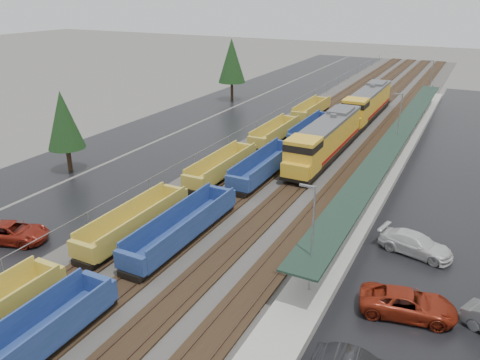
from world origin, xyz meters
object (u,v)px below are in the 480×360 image
at_px(well_string_blue, 183,228).
at_px(parked_car_west_c, 12,232).
at_px(locomotive_lead, 325,139).
at_px(parked_car_east_c, 416,244).
at_px(locomotive_trail, 367,103).
at_px(well_string_yellow, 184,192).
at_px(parked_car_east_b, 408,304).

bearing_deg(well_string_blue, parked_car_west_c, -152.46).
relative_size(locomotive_lead, parked_car_west_c, 3.70).
distance_m(locomotive_lead, parked_car_east_c, 21.63).
bearing_deg(locomotive_lead, locomotive_trail, 90.00).
xyz_separation_m(well_string_yellow, parked_car_east_c, (20.82, 0.27, -0.31)).
distance_m(locomotive_lead, locomotive_trail, 21.00).
relative_size(locomotive_trail, parked_car_east_c, 3.84).
distance_m(well_string_blue, parked_car_west_c, 13.67).
height_order(parked_car_east_b, parked_car_east_c, parked_car_east_b).
relative_size(well_string_blue, parked_car_east_b, 13.11).
distance_m(locomotive_trail, well_string_blue, 45.03).
xyz_separation_m(locomotive_trail, well_string_blue, (-4.00, -44.83, -1.40)).
relative_size(parked_car_east_b, parked_car_east_c, 1.06).
distance_m(well_string_yellow, well_string_blue, 7.40).
xyz_separation_m(well_string_yellow, parked_car_west_c, (-8.11, -12.54, -0.32)).
relative_size(locomotive_lead, well_string_blue, 0.28).
height_order(locomotive_lead, well_string_yellow, locomotive_lead).
bearing_deg(parked_car_east_c, parked_car_west_c, 126.01).
height_order(well_string_yellow, parked_car_east_c, well_string_yellow).
height_order(well_string_blue, parked_car_east_c, well_string_blue).
distance_m(parked_car_west_c, parked_car_east_b, 30.00).
xyz_separation_m(locomotive_trail, parked_car_east_b, (13.48, -46.20, -1.73)).
height_order(well_string_yellow, parked_car_east_b, well_string_yellow).
bearing_deg(parked_car_east_b, locomotive_lead, 17.39).
xyz_separation_m(parked_car_west_c, parked_car_east_b, (29.59, 4.94, 0.02)).
bearing_deg(well_string_yellow, locomotive_lead, 65.56).
bearing_deg(locomotive_lead, well_string_blue, -99.53).
xyz_separation_m(locomotive_lead, parked_car_west_c, (-16.11, -30.14, -1.75)).
bearing_deg(parked_car_east_b, locomotive_trail, 5.52).
relative_size(locomotive_trail, well_string_blue, 0.28).
relative_size(well_string_yellow, well_string_blue, 1.10).
distance_m(locomotive_trail, parked_car_east_b, 48.16).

